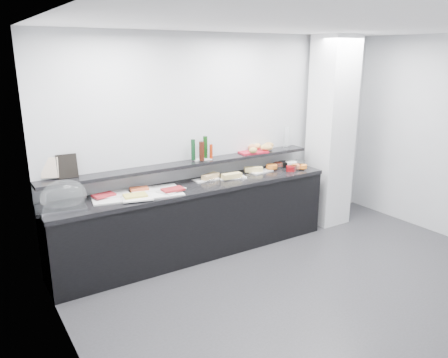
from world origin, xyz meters
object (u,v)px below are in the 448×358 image
cloche_base (61,208)px  condiment_tray (202,159)px  bread_tray (252,152)px  framed_print (67,166)px  sandwich_plate_mid (232,178)px  carafe (287,137)px

cloche_base → condiment_tray: condiment_tray is taller
bread_tray → condiment_tray: bearing=-171.5°
condiment_tray → framed_print: bearing=-176.2°
sandwich_plate_mid → bread_tray: (0.45, 0.20, 0.25)m
condiment_tray → bread_tray: 0.79m
framed_print → carafe: 3.02m
cloche_base → sandwich_plate_mid: (2.14, 0.05, -0.01)m
bread_tray → cloche_base: bearing=-166.0°
cloche_base → carafe: (3.19, 0.24, 0.38)m
framed_print → bread_tray: (2.42, -0.04, -0.12)m
cloche_base → bread_tray: bearing=12.0°
condiment_tray → bread_tray: bearing=5.1°
condiment_tray → carafe: bearing=5.0°
carafe → framed_print: bearing=179.2°
cloche_base → bread_tray: bread_tray is taller
cloche_base → framed_print: (0.16, 0.28, 0.36)m
cloche_base → carafe: carafe is taller
cloche_base → framed_print: size_ratio=1.87×
framed_print → bread_tray: 2.43m
cloche_base → carafe: bearing=10.9°
sandwich_plate_mid → carafe: bearing=27.9°
framed_print → bread_tray: framed_print is taller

